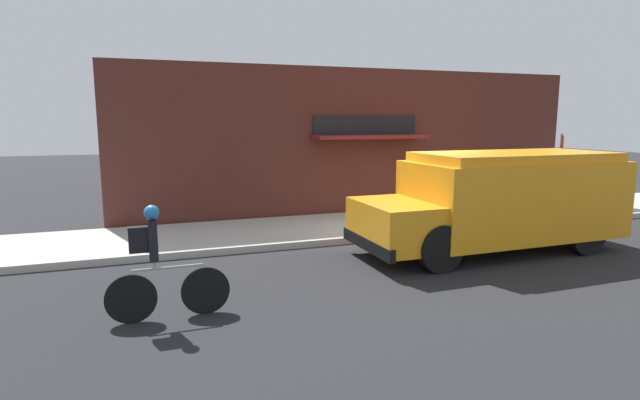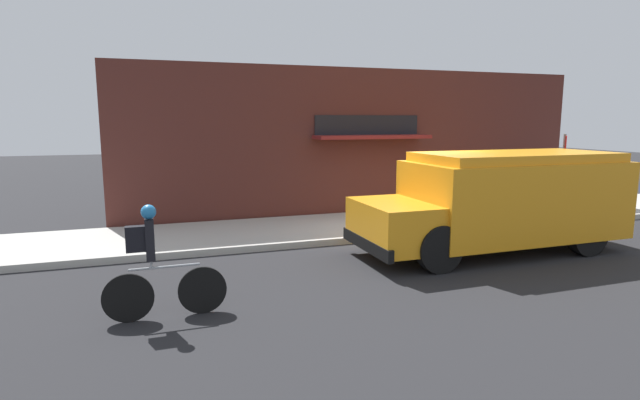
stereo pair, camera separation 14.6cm
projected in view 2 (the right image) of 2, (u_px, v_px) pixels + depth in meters
name	position (u px, v px, depth m)	size (l,w,h in m)	color
ground_plane	(417.00, 238.00, 12.02)	(70.00, 70.00, 0.00)	#232326
sidewalk	(389.00, 223.00, 13.41)	(28.00, 2.99, 0.15)	#ADAAA3
storefront	(365.00, 143.00, 14.63)	(14.27, 0.97, 4.30)	#4C231E
school_bus	(500.00, 200.00, 10.69)	(5.85, 2.63, 2.14)	orange
cyclist	(156.00, 265.00, 7.04)	(1.73, 0.21, 1.67)	black
stop_sign_post	(564.00, 162.00, 13.55)	(0.45, 0.45, 2.30)	slate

